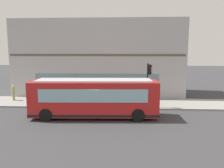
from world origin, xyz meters
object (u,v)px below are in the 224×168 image
(fire_hydrant, at_px, (75,98))
(pedestrian_near_hydrant, at_px, (101,92))
(pedestrian_near_building_entrance, at_px, (13,92))
(newspaper_vending_box, at_px, (131,96))
(city_bus_nearside, at_px, (94,98))
(traffic_light_near_corner, at_px, (149,77))

(fire_hydrant, distance_m, pedestrian_near_hydrant, 2.76)
(fire_hydrant, bearing_deg, pedestrian_near_hydrant, -90.57)
(fire_hydrant, distance_m, pedestrian_near_building_entrance, 6.53)
(pedestrian_near_hydrant, bearing_deg, newspaper_vending_box, -71.93)
(city_bus_nearside, distance_m, pedestrian_near_building_entrance, 10.50)
(newspaper_vending_box, bearing_deg, fire_hydrant, 99.64)
(city_bus_nearside, xyz_separation_m, newspaper_vending_box, (5.77, -3.05, -0.95))
(pedestrian_near_building_entrance, bearing_deg, pedestrian_near_hydrant, -91.77)
(traffic_light_near_corner, bearing_deg, fire_hydrant, 77.14)
(city_bus_nearside, bearing_deg, traffic_light_near_corner, -55.82)
(fire_hydrant, xyz_separation_m, pedestrian_near_hydrant, (-0.03, -2.67, 0.67))
(pedestrian_near_building_entrance, bearing_deg, newspaper_vending_box, -86.64)
(city_bus_nearside, height_order, newspaper_vending_box, city_bus_nearside)
(city_bus_nearside, distance_m, newspaper_vending_box, 6.59)
(pedestrian_near_hydrant, bearing_deg, fire_hydrant, 89.43)
(traffic_light_near_corner, bearing_deg, pedestrian_near_building_entrance, 82.07)
(pedestrian_near_building_entrance, distance_m, pedestrian_near_hydrant, 9.18)
(city_bus_nearside, relative_size, pedestrian_near_building_entrance, 6.37)
(city_bus_nearside, relative_size, pedestrian_near_hydrant, 5.68)
(pedestrian_near_building_entrance, height_order, newspaper_vending_box, pedestrian_near_building_entrance)
(newspaper_vending_box, bearing_deg, city_bus_nearside, 152.15)
(city_bus_nearside, bearing_deg, fire_hydrant, 29.34)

